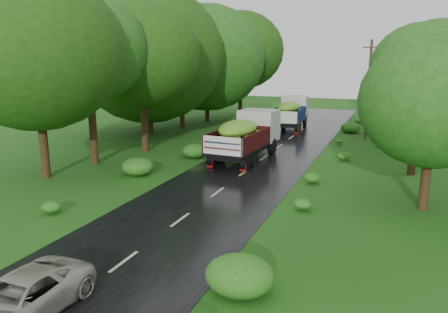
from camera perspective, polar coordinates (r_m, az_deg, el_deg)
The scene contains 10 objects.
ground at distance 14.96m, azimuth -12.96°, elevation -13.28°, with size 120.00×120.00×0.00m, color #17440E.
road at distance 18.93m, azimuth -4.36°, elevation -7.24°, with size 6.50×80.00×0.02m, color black.
road_lines at distance 19.77m, azimuth -3.09°, elevation -6.29°, with size 0.12×69.60×0.00m.
truck_near at distance 28.20m, azimuth 3.05°, elevation 3.02°, with size 2.88×7.18×2.96m.
truck_far at distance 40.91m, azimuth 8.79°, elevation 5.89°, with size 2.74×6.87×2.84m.
car at distance 12.62m, azimuth -25.22°, elevation -16.48°, with size 1.89×4.10×1.14m, color #A69F94.
utility_pole at distance 36.93m, azimuth 18.35°, elevation 8.41°, with size 1.37×0.23×7.81m.
trees_left at distance 37.36m, azimuth -7.26°, elevation 12.95°, with size 8.06×33.16×9.12m.
trees_right at distance 34.72m, azimuth 24.28°, elevation 9.84°, with size 6.64×31.28×7.63m.
shrubs at distance 26.87m, azimuth 4.02°, elevation -0.38°, with size 11.90×44.00×0.70m.
Camera 1 is at (7.84, -10.94, 6.53)m, focal length 35.00 mm.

